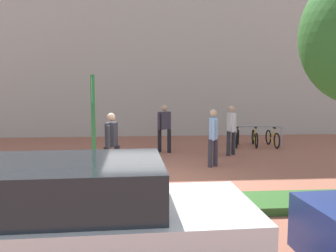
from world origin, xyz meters
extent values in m
plane|color=#9E5B47|center=(0.00, 0.00, 0.00)|extent=(60.00, 60.00, 0.00)
cube|color=#B2ADA3|center=(0.00, 8.63, 5.00)|extent=(28.00, 1.20, 10.00)
cube|color=#336028|center=(0.47, -1.97, 0.08)|extent=(7.00, 1.10, 0.16)
cylinder|color=#2D7238|center=(-1.28, -1.97, 1.32)|extent=(0.08, 0.08, 2.64)
cube|color=#198C33|center=(-1.28, -1.97, 2.36)|extent=(0.09, 0.36, 0.52)
cube|color=white|center=(-1.28, -1.97, 2.36)|extent=(0.09, 0.30, 0.44)
torus|color=black|center=(-1.87, -1.86, 0.33)|extent=(0.66, 0.17, 0.66)
torus|color=black|center=(-0.86, -1.69, 0.33)|extent=(0.66, 0.17, 0.66)
cylinder|color=#194CA5|center=(-1.37, -1.77, 0.55)|extent=(0.83, 0.18, 0.04)
cylinder|color=#194CA5|center=(-1.27, -1.76, 0.30)|extent=(0.60, 0.14, 0.44)
cylinder|color=#194CA5|center=(-1.55, -1.81, 0.67)|extent=(0.04, 0.04, 0.28)
cube|color=black|center=(-1.55, -1.81, 0.83)|extent=(0.21, 0.11, 0.05)
cylinder|color=#194CA5|center=(-0.98, -1.71, 0.81)|extent=(0.11, 0.42, 0.04)
cylinder|color=#99999E|center=(3.12, 5.11, 0.40)|extent=(0.06, 0.06, 0.80)
cylinder|color=#99999E|center=(5.15, 4.81, 0.40)|extent=(0.06, 0.06, 0.80)
cylinder|color=#99999E|center=(4.14, 4.96, 0.80)|extent=(2.04, 0.36, 0.06)
torus|color=black|center=(3.31, 4.59, 0.30)|extent=(0.25, 0.59, 0.61)
torus|color=black|center=(3.61, 5.48, 0.30)|extent=(0.25, 0.59, 0.61)
cylinder|color=black|center=(3.46, 5.04, 0.51)|extent=(0.28, 0.74, 0.03)
cylinder|color=black|center=(3.49, 5.12, 0.27)|extent=(0.21, 0.54, 0.40)
cylinder|color=black|center=(3.40, 4.88, 0.62)|extent=(0.03, 0.03, 0.26)
cube|color=black|center=(3.40, 4.88, 0.76)|extent=(0.13, 0.20, 0.05)
cylinder|color=black|center=(3.57, 5.38, 0.75)|extent=(0.38, 0.16, 0.04)
torus|color=black|center=(4.06, 4.51, 0.30)|extent=(0.16, 0.61, 0.61)
torus|color=black|center=(4.22, 5.43, 0.30)|extent=(0.16, 0.61, 0.61)
cylinder|color=gold|center=(4.14, 4.97, 0.51)|extent=(0.17, 0.76, 0.03)
cylinder|color=gold|center=(4.16, 5.06, 0.27)|extent=(0.13, 0.55, 0.40)
cylinder|color=gold|center=(4.11, 4.80, 0.62)|extent=(0.03, 0.03, 0.26)
cube|color=black|center=(4.11, 4.80, 0.76)|extent=(0.10, 0.19, 0.05)
cylinder|color=gold|center=(4.20, 5.32, 0.75)|extent=(0.39, 0.10, 0.04)
torus|color=black|center=(4.81, 4.37, 0.30)|extent=(0.06, 0.61, 0.61)
torus|color=black|center=(4.82, 5.31, 0.30)|extent=(0.06, 0.61, 0.61)
cylinder|color=gold|center=(4.81, 4.84, 0.51)|extent=(0.04, 0.77, 0.03)
cylinder|color=gold|center=(4.81, 4.93, 0.27)|extent=(0.04, 0.56, 0.40)
cylinder|color=gold|center=(4.81, 4.67, 0.62)|extent=(0.03, 0.03, 0.26)
cube|color=black|center=(4.81, 4.67, 0.76)|extent=(0.08, 0.18, 0.05)
cylinder|color=gold|center=(4.81, 5.19, 0.75)|extent=(0.39, 0.04, 0.04)
cylinder|color=#ADADB2|center=(2.17, 3.10, 0.45)|extent=(0.16, 0.16, 0.90)
cylinder|color=black|center=(-1.01, 0.61, 0.42)|extent=(0.14, 0.14, 0.85)
cylinder|color=black|center=(-1.28, 0.48, 0.42)|extent=(0.14, 0.14, 0.85)
cube|color=#2D2D38|center=(-1.14, 0.54, 1.16)|extent=(0.31, 0.44, 0.62)
cylinder|color=#2D2D38|center=(-1.09, 0.80, 1.13)|extent=(0.09, 0.09, 0.59)
cylinder|color=#2D2D38|center=(-1.19, 0.29, 1.13)|extent=(0.09, 0.09, 0.59)
sphere|color=tan|center=(-1.14, 0.54, 1.61)|extent=(0.22, 0.22, 0.22)
cylinder|color=#2D2D38|center=(2.86, 3.38, 0.42)|extent=(0.14, 0.14, 0.85)
cylinder|color=#2D2D38|center=(2.64, 3.20, 0.42)|extent=(0.14, 0.14, 0.85)
cube|color=white|center=(2.75, 3.29, 1.16)|extent=(0.24, 0.40, 0.62)
cylinder|color=white|center=(2.75, 3.55, 1.13)|extent=(0.09, 0.09, 0.59)
cylinder|color=white|center=(2.75, 3.03, 1.13)|extent=(0.09, 0.09, 0.59)
sphere|color=tan|center=(2.75, 3.29, 1.61)|extent=(0.22, 0.22, 0.22)
cylinder|color=black|center=(0.64, 3.90, 0.42)|extent=(0.14, 0.14, 0.85)
cylinder|color=black|center=(0.31, 4.05, 0.42)|extent=(0.14, 0.14, 0.85)
cube|color=#383342|center=(0.48, 3.97, 1.16)|extent=(0.46, 0.43, 0.62)
cylinder|color=#383342|center=(0.68, 4.13, 1.13)|extent=(0.09, 0.09, 0.59)
cylinder|color=#383342|center=(0.27, 3.82, 1.13)|extent=(0.09, 0.09, 0.59)
sphere|color=tan|center=(0.48, 3.97, 1.61)|extent=(0.22, 0.22, 0.22)
cylinder|color=#383342|center=(1.86, 1.69, 0.42)|extent=(0.14, 0.14, 0.85)
cylinder|color=#383342|center=(1.67, 1.54, 0.42)|extent=(0.14, 0.14, 0.85)
cube|color=#8CB2E5|center=(1.77, 1.61, 1.16)|extent=(0.31, 0.44, 0.62)
cylinder|color=#8CB2E5|center=(1.81, 1.87, 1.13)|extent=(0.09, 0.09, 0.59)
cylinder|color=#8CB2E5|center=(1.72, 1.36, 1.13)|extent=(0.09, 0.09, 0.59)
sphere|color=tan|center=(1.77, 1.61, 1.61)|extent=(0.22, 0.22, 0.22)
cube|color=silver|center=(-1.13, -4.49, 0.60)|extent=(4.36, 1.94, 0.76)
cube|color=#1E2328|center=(-1.33, -4.50, 1.26)|extent=(2.46, 1.66, 0.56)
cylinder|color=black|center=(0.30, -3.54, 0.32)|extent=(0.65, 0.24, 0.64)
cylinder|color=black|center=(2.35, -4.08, 0.32)|extent=(0.65, 0.26, 0.64)
camera|label=1|loc=(-0.40, -8.85, 2.48)|focal=38.59mm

